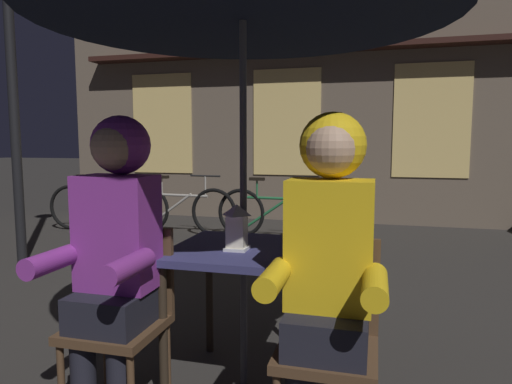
{
  "coord_description": "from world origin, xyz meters",
  "views": [
    {
      "loc": [
        0.66,
        -2.21,
        1.28
      ],
      "look_at": [
        0.0,
        0.25,
        1.0
      ],
      "focal_mm": 31.97,
      "sensor_mm": 36.0,
      "label": 1
    }
  ],
  "objects_px": {
    "person_right_hooded": "(329,251)",
    "bicycle_third": "(277,213)",
    "bicycle_nearest": "(102,207)",
    "lantern": "(237,226)",
    "person_left_hooded": "(115,238)",
    "cafe_table": "(244,266)",
    "chair_left": "(124,310)",
    "bicycle_second": "(180,209)",
    "chair_right": "(329,332)"
  },
  "relations": [
    {
      "from": "chair_right",
      "to": "bicycle_nearest",
      "type": "xyz_separation_m",
      "value": [
        -3.66,
        3.9,
        -0.14
      ]
    },
    {
      "from": "bicycle_nearest",
      "to": "bicycle_second",
      "type": "relative_size",
      "value": 1.0
    },
    {
      "from": "lantern",
      "to": "bicycle_nearest",
      "type": "distance_m",
      "value": 4.82
    },
    {
      "from": "chair_left",
      "to": "bicycle_second",
      "type": "distance_m",
      "value": 4.26
    },
    {
      "from": "bicycle_second",
      "to": "bicycle_third",
      "type": "xyz_separation_m",
      "value": [
        1.39,
        0.0,
        0.0
      ]
    },
    {
      "from": "cafe_table",
      "to": "bicycle_nearest",
      "type": "height_order",
      "value": "bicycle_nearest"
    },
    {
      "from": "lantern",
      "to": "chair_right",
      "type": "bearing_deg",
      "value": -31.08
    },
    {
      "from": "person_right_hooded",
      "to": "bicycle_third",
      "type": "xyz_separation_m",
      "value": [
        -1.08,
        4.04,
        -0.5
      ]
    },
    {
      "from": "lantern",
      "to": "person_right_hooded",
      "type": "xyz_separation_m",
      "value": [
        0.49,
        -0.35,
        -0.01
      ]
    },
    {
      "from": "chair_right",
      "to": "bicycle_second",
      "type": "bearing_deg",
      "value": 121.91
    },
    {
      "from": "person_right_hooded",
      "to": "lantern",
      "type": "bearing_deg",
      "value": 144.32
    },
    {
      "from": "cafe_table",
      "to": "person_right_hooded",
      "type": "height_order",
      "value": "person_right_hooded"
    },
    {
      "from": "chair_left",
      "to": "bicycle_nearest",
      "type": "xyz_separation_m",
      "value": [
        -2.7,
        3.9,
        -0.14
      ]
    },
    {
      "from": "lantern",
      "to": "chair_right",
      "type": "relative_size",
      "value": 0.27
    },
    {
      "from": "chair_left",
      "to": "bicycle_third",
      "type": "relative_size",
      "value": 0.52
    },
    {
      "from": "cafe_table",
      "to": "lantern",
      "type": "relative_size",
      "value": 3.2
    },
    {
      "from": "chair_left",
      "to": "bicycle_third",
      "type": "distance_m",
      "value": 3.98
    },
    {
      "from": "cafe_table",
      "to": "chair_right",
      "type": "xyz_separation_m",
      "value": [
        0.48,
        -0.37,
        -0.15
      ]
    },
    {
      "from": "lantern",
      "to": "chair_left",
      "type": "relative_size",
      "value": 0.27
    },
    {
      "from": "cafe_table",
      "to": "bicycle_nearest",
      "type": "relative_size",
      "value": 0.44
    },
    {
      "from": "bicycle_second",
      "to": "person_left_hooded",
      "type": "bearing_deg",
      "value": -69.39
    },
    {
      "from": "bicycle_second",
      "to": "bicycle_third",
      "type": "relative_size",
      "value": 1.0
    },
    {
      "from": "person_right_hooded",
      "to": "bicycle_nearest",
      "type": "distance_m",
      "value": 5.41
    },
    {
      "from": "bicycle_nearest",
      "to": "bicycle_third",
      "type": "relative_size",
      "value": 1.0
    },
    {
      "from": "lantern",
      "to": "bicycle_second",
      "type": "height_order",
      "value": "lantern"
    },
    {
      "from": "chair_right",
      "to": "person_right_hooded",
      "type": "height_order",
      "value": "person_right_hooded"
    },
    {
      "from": "lantern",
      "to": "person_left_hooded",
      "type": "xyz_separation_m",
      "value": [
        -0.47,
        -0.35,
        -0.01
      ]
    },
    {
      "from": "person_right_hooded",
      "to": "cafe_table",
      "type": "bearing_deg",
      "value": 138.43
    },
    {
      "from": "lantern",
      "to": "chair_right",
      "type": "height_order",
      "value": "lantern"
    },
    {
      "from": "chair_right",
      "to": "person_left_hooded",
      "type": "distance_m",
      "value": 1.03
    },
    {
      "from": "person_right_hooded",
      "to": "bicycle_third",
      "type": "bearing_deg",
      "value": 105.04
    },
    {
      "from": "bicycle_third",
      "to": "person_right_hooded",
      "type": "bearing_deg",
      "value": -74.96
    },
    {
      "from": "lantern",
      "to": "bicycle_second",
      "type": "distance_m",
      "value": 4.21
    },
    {
      "from": "bicycle_second",
      "to": "lantern",
      "type": "bearing_deg",
      "value": -61.68
    },
    {
      "from": "chair_left",
      "to": "person_left_hooded",
      "type": "relative_size",
      "value": 0.62
    },
    {
      "from": "chair_left",
      "to": "bicycle_third",
      "type": "height_order",
      "value": "chair_left"
    },
    {
      "from": "lantern",
      "to": "bicycle_nearest",
      "type": "xyz_separation_m",
      "value": [
        -3.17,
        3.6,
        -0.51
      ]
    },
    {
      "from": "lantern",
      "to": "bicycle_third",
      "type": "height_order",
      "value": "lantern"
    },
    {
      "from": "person_left_hooded",
      "to": "cafe_table",
      "type": "bearing_deg",
      "value": 41.57
    },
    {
      "from": "cafe_table",
      "to": "person_right_hooded",
      "type": "relative_size",
      "value": 0.53
    },
    {
      "from": "cafe_table",
      "to": "chair_right",
      "type": "height_order",
      "value": "chair_right"
    },
    {
      "from": "person_right_hooded",
      "to": "bicycle_nearest",
      "type": "relative_size",
      "value": 0.83
    },
    {
      "from": "chair_left",
      "to": "bicycle_nearest",
      "type": "distance_m",
      "value": 4.75
    },
    {
      "from": "lantern",
      "to": "person_left_hooded",
      "type": "distance_m",
      "value": 0.59
    },
    {
      "from": "person_left_hooded",
      "to": "person_right_hooded",
      "type": "distance_m",
      "value": 0.96
    },
    {
      "from": "person_left_hooded",
      "to": "bicycle_nearest",
      "type": "bearing_deg",
      "value": 124.32
    },
    {
      "from": "bicycle_second",
      "to": "bicycle_third",
      "type": "distance_m",
      "value": 1.39
    },
    {
      "from": "chair_left",
      "to": "bicycle_nearest",
      "type": "bearing_deg",
      "value": 124.71
    },
    {
      "from": "cafe_table",
      "to": "chair_left",
      "type": "distance_m",
      "value": 0.62
    },
    {
      "from": "person_right_hooded",
      "to": "bicycle_third",
      "type": "relative_size",
      "value": 0.83
    }
  ]
}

